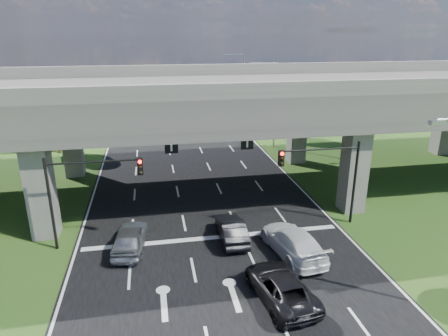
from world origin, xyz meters
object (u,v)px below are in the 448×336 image
object	(u,v)px
car_dark	(232,230)
car_trailing	(281,287)
signal_right	(327,169)
streetlight_beyond	(241,81)
car_white	(293,242)
signal_left	(86,185)
car_silver	(130,238)
streetlight_far	(272,97)

from	to	relation	value
car_dark	car_trailing	bearing A→B (deg)	101.18
signal_right	streetlight_beyond	bearing A→B (deg)	86.39
car_dark	car_trailing	distance (m)	6.56
car_white	car_dark	bearing A→B (deg)	-43.47
car_trailing	signal_left	bearing A→B (deg)	-43.84
signal_left	car_silver	distance (m)	4.25
streetlight_far	car_dark	bearing A→B (deg)	-113.29
streetlight_far	car_dark	size ratio (longest dim) A/B	2.27
signal_left	car_dark	size ratio (longest dim) A/B	1.36
signal_left	streetlight_far	size ratio (longest dim) A/B	0.60
streetlight_beyond	streetlight_far	bearing A→B (deg)	-90.00
streetlight_beyond	car_silver	size ratio (longest dim) A/B	2.13
streetlight_beyond	car_trailing	bearing A→B (deg)	-100.20
streetlight_far	car_silver	world-z (taller)	streetlight_far
signal_left	streetlight_beyond	world-z (taller)	streetlight_beyond
signal_right	streetlight_beyond	xyz separation A→B (m)	(2.27, 36.06, 1.66)
car_dark	streetlight_far	bearing A→B (deg)	-112.82
signal_left	streetlight_far	bearing A→B (deg)	48.22
car_silver	car_dark	bearing A→B (deg)	-172.67
streetlight_far	car_dark	xyz separation A→B (m)	(-9.04, -21.00, -5.09)
signal_right	streetlight_far	world-z (taller)	streetlight_far
streetlight_beyond	car_trailing	xyz separation A→B (m)	(-7.82, -43.45, -5.09)
signal_right	car_trailing	bearing A→B (deg)	-126.88
car_trailing	streetlight_far	bearing A→B (deg)	-113.56
signal_left	streetlight_far	distance (m)	26.95
streetlight_beyond	car_dark	distance (m)	38.43
signal_left	car_silver	world-z (taller)	signal_left
car_dark	car_white	bearing A→B (deg)	144.80
streetlight_beyond	car_dark	size ratio (longest dim) A/B	2.27
signal_left	car_dark	distance (m)	9.57
car_silver	car_trailing	bearing A→B (deg)	147.32
signal_left	car_trailing	xyz separation A→B (m)	(10.10, -7.39, -3.43)
streetlight_far	streetlight_beyond	size ratio (longest dim) A/B	1.00
signal_right	streetlight_far	bearing A→B (deg)	83.53
signal_left	car_dark	xyz separation A→B (m)	(8.88, -0.94, -3.43)
signal_left	streetlight_beyond	distance (m)	40.30
signal_left	car_trailing	bearing A→B (deg)	-36.18
streetlight_far	car_trailing	bearing A→B (deg)	-105.90
signal_left	streetlight_beyond	bearing A→B (deg)	63.57
signal_right	car_trailing	world-z (taller)	signal_right
signal_right	streetlight_far	size ratio (longest dim) A/B	0.60
signal_right	signal_left	world-z (taller)	same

